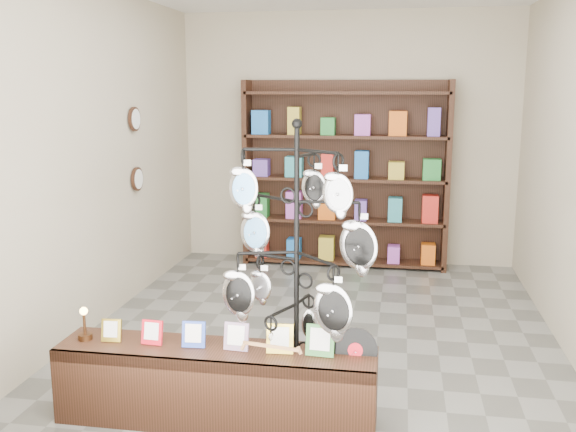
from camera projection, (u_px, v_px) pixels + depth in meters
name	position (u px, v px, depth m)	size (l,w,h in m)	color
ground	(320.00, 333.00, 5.59)	(5.00, 5.00, 0.00)	slate
room_envelope	(322.00, 119.00, 5.23)	(5.00, 5.00, 5.00)	#B4AB91
display_tree	(297.00, 253.00, 3.90)	(1.01, 0.98, 1.92)	black
front_shelf	(216.00, 385.00, 4.06)	(2.02, 0.43, 0.71)	black
back_shelving	(345.00, 180.00, 7.61)	(2.42, 0.36, 2.20)	black
wall_clocks	(136.00, 149.00, 6.41)	(0.03, 0.24, 0.84)	black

